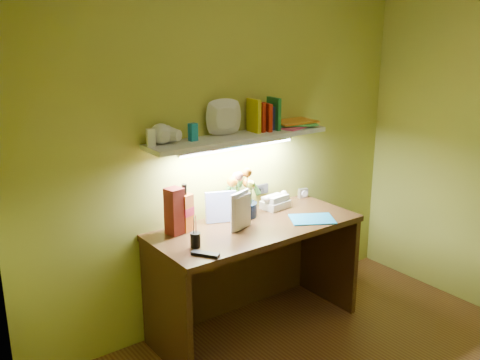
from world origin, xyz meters
The scene contains 13 objects.
desk centered at (0.00, 1.20, 0.38)m, with size 1.40×0.60×0.75m, color #32170D.
flower_bouquet centered at (0.04, 1.39, 0.92)m, with size 0.21×0.21×0.33m, color #081433, non-canonical shape.
telephone centered at (0.31, 1.38, 0.81)m, with size 0.19×0.14×0.11m, color #EFE4CA, non-canonical shape.
desk_clock centered at (0.64, 1.44, 0.78)m, with size 0.07×0.03×0.07m, color silver.
whisky_bottle centered at (-0.42, 1.39, 0.90)m, with size 0.08×0.08×0.31m, color #BF5414, non-canonical shape.
whisky_box centered at (-0.50, 1.38, 0.90)m, with size 0.09×0.09×0.29m, color #611811.
pen_cup centered at (-0.50, 1.13, 0.82)m, with size 0.06×0.06×0.15m, color black.
art_card centered at (-0.15, 1.39, 0.85)m, with size 0.20×0.04×0.20m, color white, non-canonical shape.
tv_remote centered at (-0.53, 0.99, 0.76)m, with size 0.05×0.16×0.02m, color black.
blue_folder centered at (0.36, 1.05, 0.75)m, with size 0.29×0.21×0.01m, color #1781BE.
desk_book_a centered at (-0.19, 1.17, 0.86)m, with size 0.17×0.02×0.22m, color silver.
desk_book_b centered at (-0.21, 1.17, 0.87)m, with size 0.18×0.02×0.25m, color white.
wall_shelf centered at (0.01, 1.38, 1.34)m, with size 1.32×0.35×0.25m.
Camera 1 is at (-2.01, -1.36, 2.00)m, focal length 40.00 mm.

